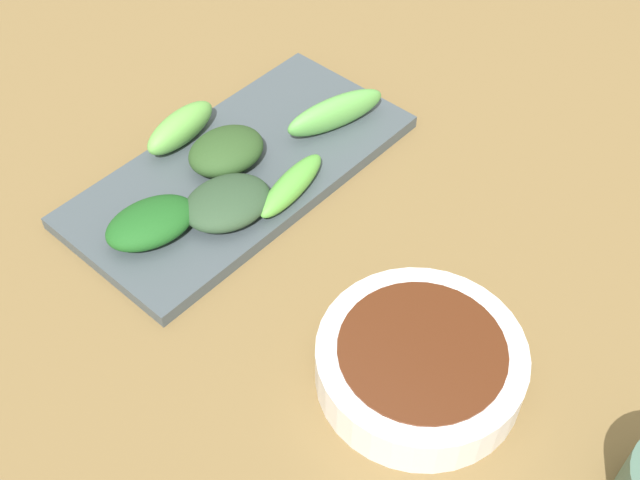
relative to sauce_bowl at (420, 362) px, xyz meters
The scene contains 9 objects.
tabletop 0.12m from the sauce_bowl, 19.33° to the right, with size 2.10×2.10×0.02m, color olive.
sauce_bowl is the anchor object (origin of this frame).
serving_plate 0.25m from the sauce_bowl, 14.44° to the right, with size 0.15×0.31×0.01m, color #455056.
broccoli_leafy_0 0.26m from the sauce_bowl, 12.54° to the right, with size 0.06×0.07×0.03m, color #2E4E23.
broccoli_leafy_1 0.21m from the sauce_bowl, ahead, with size 0.06×0.07×0.03m, color #304B30.
broccoli_stalk_2 0.27m from the sauce_bowl, 36.05° to the right, with size 0.02×0.10×0.03m, color #60AF4D.
broccoli_stalk_3 0.31m from the sauce_bowl, ahead, with size 0.03×0.08×0.03m, color #6CB64D.
broccoli_stalk_4 0.20m from the sauce_bowl, 19.63° to the right, with size 0.02×0.09×0.02m, color #5EB341.
broccoli_leafy_5 0.24m from the sauce_bowl, ahead, with size 0.05×0.08×0.03m, color #1E5C1F.
Camera 1 is at (-0.26, 0.31, 0.51)m, focal length 44.82 mm.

